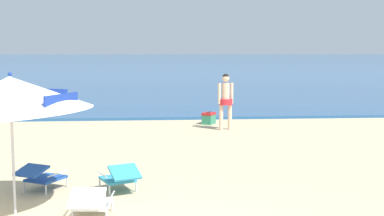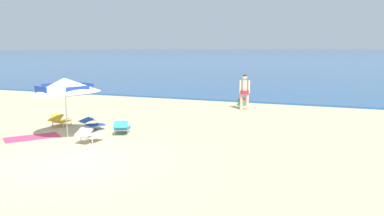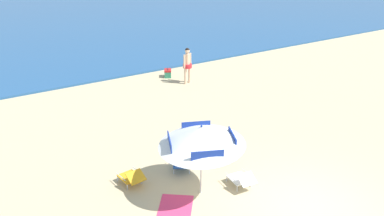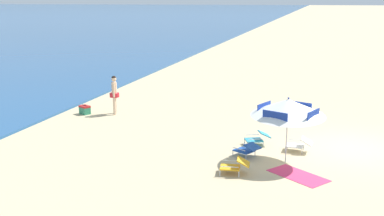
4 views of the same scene
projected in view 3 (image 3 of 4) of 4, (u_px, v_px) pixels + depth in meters
ground_plane at (312, 211)px, 10.80m from camera, size 800.00×800.00×0.00m
beach_umbrella_striped_main at (201, 136)px, 10.82m from camera, size 2.52×2.49×2.18m
lounge_chair_under_umbrella at (182, 163)px, 12.51m from camera, size 0.88×1.00×0.50m
lounge_chair_beside_umbrella at (242, 179)px, 11.73m from camera, size 0.62×0.93×0.52m
lounge_chair_facing_sea at (132, 177)px, 11.82m from camera, size 0.64×0.95×0.52m
lounge_chair_spare_folded at (221, 154)px, 13.05m from camera, size 0.83×1.01×0.52m
person_standing_near_shore at (187, 63)px, 19.63m from camera, size 0.51×0.44×1.80m
cooler_box at (168, 73)px, 20.84m from camera, size 0.54×0.60×0.43m
beach_towel at (174, 215)px, 10.63m from camera, size 1.80×1.98×0.01m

